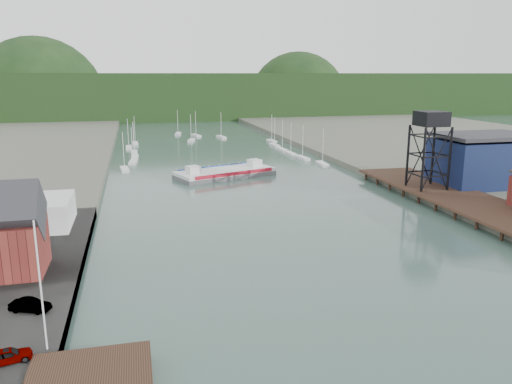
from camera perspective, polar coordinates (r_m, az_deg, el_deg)
name	(u,v)px	position (r m, az deg, el deg)	size (l,w,h in m)	color
ground	(437,377)	(48.63, 20.03, -19.29)	(600.00, 600.00, 0.00)	#2F4A44
east_pier	(474,203)	(102.35, 23.63, -1.18)	(14.00, 70.00, 2.45)	black
white_shed	(12,214)	(88.45, -26.08, -2.27)	(18.00, 12.00, 4.50)	silver
flagpole	(41,287)	(47.82, -23.40, -9.91)	(0.16, 0.16, 12.00)	silver
lift_tower	(431,124)	(109.45, 19.37, 7.39)	(6.50, 6.50, 16.00)	black
blue_shed	(483,160)	(120.83, 24.54, 3.32)	(20.50, 14.50, 11.30)	#0C1A36
marina_sailboats	(207,148)	(175.46, -5.57, 5.02)	(57.71, 92.65, 0.90)	silver
distant_hills	(165,98)	(335.76, -10.37, 10.54)	(500.00, 120.00, 80.00)	black
chain_ferry	(225,173)	(127.67, -3.56, 2.23)	(26.90, 17.83, 3.60)	#525255
car_west_a	(8,355)	(49.38, -26.48, -16.38)	(1.55, 3.84, 1.31)	#999999
car_west_b	(30,305)	(57.79, -24.42, -11.71)	(1.44, 4.13, 1.36)	#999999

